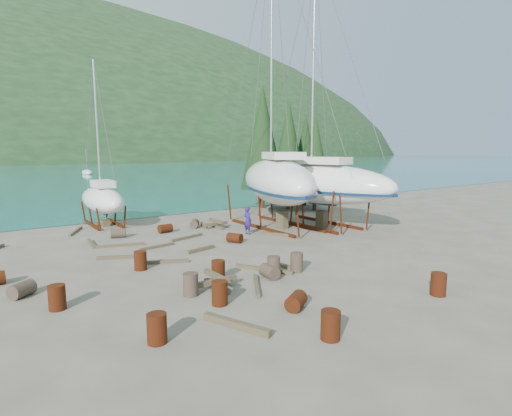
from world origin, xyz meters
TOP-DOWN VIEW (x-y plane):
  - ground at (0.00, 0.00)m, footprint 600.00×600.00m
  - far_house_right at (30.00, 190.00)m, footprint 6.60×5.60m
  - cypress_near_right at (12.50, 12.00)m, footprint 3.60×3.60m
  - cypress_mid_right at (14.00, 10.00)m, footprint 3.06×3.06m
  - cypress_back_left at (11.00, 14.00)m, footprint 4.14×4.14m
  - cypress_far_right at (15.50, 13.00)m, footprint 3.24×3.24m
  - moored_boat_mid at (10.00, 80.00)m, footprint 2.00×5.00m
  - large_sailboat_near at (6.09, 5.67)m, footprint 9.06×13.71m
  - large_sailboat_far at (8.93, 4.52)m, footprint 6.14×12.61m
  - small_sailboat_shore at (-3.87, 13.60)m, footprint 2.36×7.40m
  - worker at (3.04, 4.86)m, footprint 0.52×0.71m
  - drum_0 at (-7.57, -6.03)m, footprint 0.58×0.58m
  - drum_1 at (-1.37, -3.25)m, footprint 0.64×0.92m
  - drum_3 at (-3.34, -8.78)m, footprint 0.58×0.58m
  - drum_4 at (-1.23, 8.45)m, footprint 0.93×0.66m
  - drum_5 at (0.24, -3.20)m, footprint 0.58×0.58m
  - drum_6 at (1.01, 3.28)m, footprint 0.92×1.05m
  - drum_7 at (2.64, -8.64)m, footprint 0.58×0.58m
  - drum_8 at (-9.47, -1.68)m, footprint 0.58×0.58m
  - drum_9 at (-4.26, 8.71)m, footprint 1.03×0.85m
  - drum_10 at (-3.33, -2.23)m, footprint 0.58×0.58m
  - drum_11 at (1.20, 8.92)m, footprint 0.98×1.05m
  - drum_12 at (-2.68, -6.50)m, footprint 1.05×0.95m
  - drum_13 at (-4.64, -4.60)m, footprint 0.58×0.58m
  - drum_14 at (-5.49, 1.21)m, footprint 0.58×0.58m
  - drum_15 at (-10.35, 0.43)m, footprint 1.05×1.00m
  - drum_16 at (-5.08, -3.15)m, footprint 0.58×0.58m
  - drum_17 at (-1.02, -3.10)m, footprint 0.58×0.58m
  - timber_0 at (-6.10, 12.14)m, footprint 1.37×2.60m
  - timber_1 at (4.27, 3.30)m, footprint 1.32×1.73m
  - timber_3 at (-2.48, -3.85)m, footprint 1.49×2.21m
  - timber_4 at (-5.74, 3.69)m, footprint 2.04×1.10m
  - timber_5 at (-0.95, -2.26)m, footprint 1.55×2.58m
  - timber_6 at (1.91, 8.96)m, footprint 0.84×1.86m
  - timber_7 at (0.16, -2.73)m, footprint 0.32×1.45m
  - timber_8 at (-1.57, 2.69)m, footprint 1.85×0.61m
  - timber_9 at (-4.13, 14.00)m, footprint 1.08×2.36m
  - timber_10 at (-0.86, 5.91)m, footprint 2.43×0.83m
  - timber_11 at (-3.27, 4.76)m, footprint 2.19×0.53m
  - timber_12 at (-4.13, 1.53)m, footprint 2.11×1.08m
  - timber_15 at (-4.89, 6.31)m, footprint 2.69×0.97m
  - timber_16 at (-5.19, -6.54)m, footprint 1.14×2.38m
  - timber_17 at (-6.13, 7.73)m, footprint 0.38×2.18m
  - timber_pile_fore at (-3.88, -3.05)m, footprint 1.80×1.80m
  - timber_pile_aft at (2.37, 7.89)m, footprint 1.80×1.80m

SIDE VIEW (x-z plane):
  - ground at x=0.00m, z-range 0.00..0.00m
  - timber_0 at x=-6.10m, z-range 0.00..0.14m
  - timber_15 at x=-4.89m, z-range 0.00..0.15m
  - timber_3 at x=-2.48m, z-range 0.00..0.15m
  - timber_9 at x=-4.13m, z-range 0.00..0.15m
  - timber_11 at x=-3.27m, z-range 0.00..0.15m
  - timber_5 at x=-0.95m, z-range 0.00..0.16m
  - timber_17 at x=-6.13m, z-range 0.00..0.16m
  - timber_10 at x=-0.86m, z-range 0.00..0.16m
  - timber_12 at x=-4.13m, z-range 0.00..0.17m
  - timber_4 at x=-5.74m, z-range 0.00..0.17m
  - timber_7 at x=0.16m, z-range 0.00..0.17m
  - timber_8 at x=-1.57m, z-range 0.00..0.19m
  - timber_6 at x=1.91m, z-range 0.00..0.19m
  - timber_1 at x=4.27m, z-range 0.00..0.19m
  - timber_16 at x=-5.19m, z-range 0.00..0.23m
  - drum_1 at x=-1.37m, z-range 0.00..0.58m
  - drum_4 at x=-1.23m, z-range 0.00..0.58m
  - drum_6 at x=1.01m, z-range 0.00..0.58m
  - drum_9 at x=-4.26m, z-range 0.00..0.58m
  - drum_11 at x=1.20m, z-range 0.00..0.58m
  - drum_12 at x=-2.68m, z-range 0.00..0.58m
  - drum_15 at x=-10.35m, z-range 0.00..0.58m
  - timber_pile_fore at x=-3.88m, z-range 0.00..0.60m
  - timber_pile_aft at x=2.37m, z-range 0.00..0.60m
  - moored_boat_mid at x=10.00m, z-range -2.64..3.41m
  - drum_0 at x=-7.57m, z-range 0.00..0.88m
  - drum_3 at x=-3.34m, z-range 0.00..0.88m
  - drum_5 at x=0.24m, z-range 0.00..0.88m
  - drum_7 at x=2.64m, z-range 0.00..0.88m
  - drum_8 at x=-9.47m, z-range 0.00..0.88m
  - drum_10 at x=-3.33m, z-range 0.00..0.88m
  - drum_13 at x=-4.64m, z-range 0.00..0.88m
  - drum_14 at x=-5.49m, z-range 0.00..0.88m
  - drum_16 at x=-5.08m, z-range 0.00..0.88m
  - drum_17 at x=-1.02m, z-range 0.00..0.88m
  - worker at x=3.04m, z-range 0.00..1.82m
  - small_sailboat_shore at x=-3.87m, z-range -3.96..7.86m
  - far_house_right at x=30.00m, z-range 0.12..5.72m
  - large_sailboat_far at x=8.93m, z-range -6.46..12.72m
  - large_sailboat_near at x=6.09m, z-range -7.10..13.84m
  - cypress_mid_right at x=14.00m, z-range 0.67..9.17m
  - cypress_far_right at x=15.50m, z-range 0.71..9.71m
  - cypress_near_right at x=12.50m, z-range 0.79..10.79m
  - cypress_back_left at x=11.00m, z-range 0.91..12.41m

